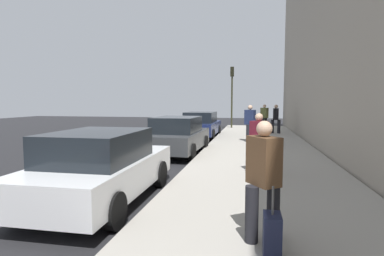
{
  "coord_description": "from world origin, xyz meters",
  "views": [
    {
      "loc": [
        -11.39,
        -2.93,
        2.11
      ],
      "look_at": [
        -2.49,
        -1.19,
        1.32
      ],
      "focal_mm": 28.37,
      "sensor_mm": 36.0,
      "label": 1
    }
  ],
  "objects_px": {
    "parked_car_white": "(102,167)",
    "rolling_suitcase": "(272,236)",
    "parked_car_navy": "(201,125)",
    "pedestrian_brown_coat": "(263,177)",
    "pedestrian_black_coat": "(276,118)",
    "traffic_light_pole": "(232,87)",
    "pedestrian_burgundy_coat": "(259,141)",
    "pedestrian_navy_coat": "(250,122)",
    "pedestrian_olive_coat": "(264,116)",
    "parked_car_charcoal": "(178,136)"
  },
  "relations": [
    {
      "from": "parked_car_white",
      "to": "rolling_suitcase",
      "type": "height_order",
      "value": "parked_car_white"
    },
    {
      "from": "parked_car_navy",
      "to": "pedestrian_brown_coat",
      "type": "xyz_separation_m",
      "value": [
        -13.07,
        -3.04,
        0.3
      ]
    },
    {
      "from": "pedestrian_black_coat",
      "to": "traffic_light_pole",
      "type": "distance_m",
      "value": 5.05
    },
    {
      "from": "pedestrian_burgundy_coat",
      "to": "pedestrian_black_coat",
      "type": "bearing_deg",
      "value": -6.69
    },
    {
      "from": "parked_car_white",
      "to": "pedestrian_navy_coat",
      "type": "bearing_deg",
      "value": -17.69
    },
    {
      "from": "pedestrian_brown_coat",
      "to": "pedestrian_navy_coat",
      "type": "distance_m",
      "value": 10.82
    },
    {
      "from": "pedestrian_brown_coat",
      "to": "pedestrian_black_coat",
      "type": "height_order",
      "value": "pedestrian_black_coat"
    },
    {
      "from": "pedestrian_brown_coat",
      "to": "pedestrian_burgundy_coat",
      "type": "height_order",
      "value": "pedestrian_brown_coat"
    },
    {
      "from": "parked_car_navy",
      "to": "pedestrian_olive_coat",
      "type": "relative_size",
      "value": 2.42
    },
    {
      "from": "pedestrian_olive_coat",
      "to": "rolling_suitcase",
      "type": "bearing_deg",
      "value": 178.03
    },
    {
      "from": "traffic_light_pole",
      "to": "pedestrian_brown_coat",
      "type": "bearing_deg",
      "value": -175.02
    },
    {
      "from": "pedestrian_olive_coat",
      "to": "pedestrian_black_coat",
      "type": "xyz_separation_m",
      "value": [
        -2.23,
        -0.6,
        0.01
      ]
    },
    {
      "from": "parked_car_charcoal",
      "to": "pedestrian_navy_coat",
      "type": "distance_m",
      "value": 4.45
    },
    {
      "from": "pedestrian_brown_coat",
      "to": "rolling_suitcase",
      "type": "xyz_separation_m",
      "value": [
        -0.49,
        -0.1,
        -0.62
      ]
    },
    {
      "from": "pedestrian_olive_coat",
      "to": "traffic_light_pole",
      "type": "height_order",
      "value": "traffic_light_pole"
    },
    {
      "from": "parked_car_navy",
      "to": "pedestrian_black_coat",
      "type": "height_order",
      "value": "pedestrian_black_coat"
    },
    {
      "from": "pedestrian_olive_coat",
      "to": "traffic_light_pole",
      "type": "relative_size",
      "value": 0.39
    },
    {
      "from": "parked_car_navy",
      "to": "parked_car_charcoal",
      "type": "bearing_deg",
      "value": 179.99
    },
    {
      "from": "parked_car_white",
      "to": "parked_car_navy",
      "type": "distance_m",
      "value": 11.62
    },
    {
      "from": "parked_car_charcoal",
      "to": "pedestrian_brown_coat",
      "type": "distance_m",
      "value": 7.98
    },
    {
      "from": "parked_car_navy",
      "to": "traffic_light_pole",
      "type": "xyz_separation_m",
      "value": [
        5.54,
        -1.41,
        2.44
      ]
    },
    {
      "from": "pedestrian_burgundy_coat",
      "to": "traffic_light_pole",
      "type": "bearing_deg",
      "value": 6.49
    },
    {
      "from": "parked_car_white",
      "to": "parked_car_charcoal",
      "type": "xyz_separation_m",
      "value": [
        5.93,
        -0.18,
        -0.0
      ]
    },
    {
      "from": "parked_car_white",
      "to": "pedestrian_olive_coat",
      "type": "xyz_separation_m",
      "value": [
        15.87,
        -3.94,
        0.33
      ]
    },
    {
      "from": "parked_car_navy",
      "to": "traffic_light_pole",
      "type": "relative_size",
      "value": 0.94
    },
    {
      "from": "parked_car_charcoal",
      "to": "pedestrian_olive_coat",
      "type": "distance_m",
      "value": 10.63
    },
    {
      "from": "parked_car_navy",
      "to": "rolling_suitcase",
      "type": "bearing_deg",
      "value": -166.97
    },
    {
      "from": "parked_car_white",
      "to": "pedestrian_brown_coat",
      "type": "height_order",
      "value": "pedestrian_brown_coat"
    },
    {
      "from": "pedestrian_navy_coat",
      "to": "traffic_light_pole",
      "type": "height_order",
      "value": "traffic_light_pole"
    },
    {
      "from": "pedestrian_olive_coat",
      "to": "pedestrian_black_coat",
      "type": "height_order",
      "value": "pedestrian_black_coat"
    },
    {
      "from": "parked_car_white",
      "to": "pedestrian_burgundy_coat",
      "type": "distance_m",
      "value": 4.21
    },
    {
      "from": "parked_car_white",
      "to": "parked_car_navy",
      "type": "relative_size",
      "value": 0.98
    },
    {
      "from": "parked_car_navy",
      "to": "rolling_suitcase",
      "type": "height_order",
      "value": "parked_car_navy"
    },
    {
      "from": "pedestrian_brown_coat",
      "to": "pedestrian_burgundy_coat",
      "type": "bearing_deg",
      "value": -0.39
    },
    {
      "from": "parked_car_charcoal",
      "to": "rolling_suitcase",
      "type": "relative_size",
      "value": 4.57
    },
    {
      "from": "parked_car_white",
      "to": "pedestrian_olive_coat",
      "type": "distance_m",
      "value": 16.35
    },
    {
      "from": "pedestrian_olive_coat",
      "to": "traffic_light_pole",
      "type": "xyz_separation_m",
      "value": [
        1.3,
        2.34,
        2.11
      ]
    },
    {
      "from": "pedestrian_olive_coat",
      "to": "pedestrian_burgundy_coat",
      "type": "relative_size",
      "value": 1.07
    },
    {
      "from": "rolling_suitcase",
      "to": "parked_car_white",
      "type": "bearing_deg",
      "value": 59.76
    },
    {
      "from": "pedestrian_olive_coat",
      "to": "pedestrian_burgundy_coat",
      "type": "height_order",
      "value": "pedestrian_olive_coat"
    },
    {
      "from": "parked_car_charcoal",
      "to": "traffic_light_pole",
      "type": "bearing_deg",
      "value": -7.18
    },
    {
      "from": "pedestrian_olive_coat",
      "to": "pedestrian_navy_coat",
      "type": "distance_m",
      "value": 6.57
    },
    {
      "from": "parked_car_charcoal",
      "to": "pedestrian_black_coat",
      "type": "relative_size",
      "value": 2.35
    },
    {
      "from": "rolling_suitcase",
      "to": "pedestrian_olive_coat",
      "type": "bearing_deg",
      "value": -1.97
    },
    {
      "from": "traffic_light_pole",
      "to": "pedestrian_black_coat",
      "type": "bearing_deg",
      "value": -140.16
    },
    {
      "from": "parked_car_charcoal",
      "to": "traffic_light_pole",
      "type": "xyz_separation_m",
      "value": [
        11.24,
        -1.42,
        2.44
      ]
    },
    {
      "from": "pedestrian_olive_coat",
      "to": "rolling_suitcase",
      "type": "relative_size",
      "value": 1.93
    },
    {
      "from": "pedestrian_brown_coat",
      "to": "pedestrian_olive_coat",
      "type": "distance_m",
      "value": 17.34
    },
    {
      "from": "traffic_light_pole",
      "to": "rolling_suitcase",
      "type": "height_order",
      "value": "traffic_light_pole"
    },
    {
      "from": "pedestrian_burgundy_coat",
      "to": "parked_car_navy",
      "type": "bearing_deg",
      "value": 18.88
    }
  ]
}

